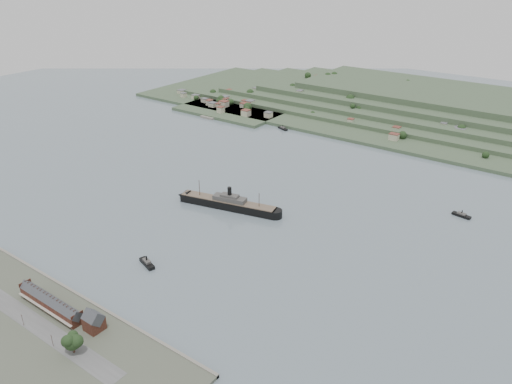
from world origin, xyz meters
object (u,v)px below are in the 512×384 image
Objects in this scene: terrace_row at (51,303)px; tugboat at (147,263)px; gabled_building at (94,321)px; fig_tree at (72,341)px; steamship at (225,203)px.

terrace_row is 3.16× the size of tugboat.
terrace_row is 3.95× the size of gabled_building.
tugboat is at bearing 82.77° from terrace_row.
terrace_row is at bearing 160.81° from fig_tree.
gabled_building is 0.14× the size of steamship.
terrace_row is 4.15× the size of fig_tree.
fig_tree is (6.50, -19.34, 1.99)m from gabled_building.
terrace_row is 46.71m from fig_tree.
gabled_building is 177.10m from steamship.
steamship reaches higher than tugboat.
steamship is 197.46m from fig_tree.
tugboat is (-28.44, 67.42, -6.32)m from gabled_building.
gabled_building is 20.50m from fig_tree.
tugboat is at bearing 111.94° from fig_tree.
gabled_building reaches higher than terrace_row.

